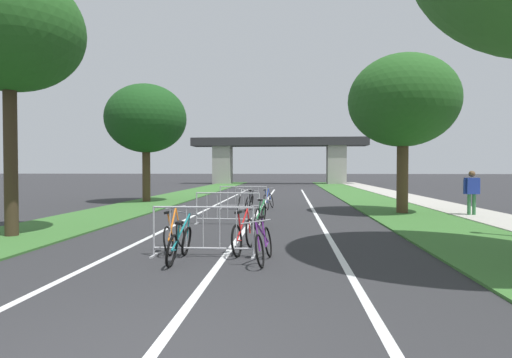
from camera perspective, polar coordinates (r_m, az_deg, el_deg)
grass_verge_left at (r=27.64m, az=-10.58°, el=-2.34°), size 3.22×56.36×0.05m
grass_verge_right at (r=27.06m, az=14.50°, el=-2.44°), size 3.22×56.36×0.05m
sidewalk_path_right at (r=27.65m, az=20.08°, el=-2.37°), size 2.24×56.36×0.08m
lane_stripe_center at (r=19.98m, az=0.84°, el=-3.81°), size 0.14×32.60×0.01m
lane_stripe_right_lane at (r=19.96m, az=7.70°, el=-3.83°), size 0.14×32.60×0.01m
lane_stripe_left_lane at (r=20.28m, az=-5.90°, el=-3.74°), size 0.14×32.60×0.01m
overpass_bridge at (r=50.19m, az=3.19°, el=3.78°), size 21.20×3.08×5.60m
tree_left_maple_mid at (r=13.17m, az=-31.09°, el=17.26°), size 3.81×3.81×7.12m
tree_left_oak_mid at (r=23.34m, az=-15.02°, el=8.06°), size 4.37×4.37×6.42m
tree_right_pine_near at (r=17.83m, az=19.74°, el=10.13°), size 4.36×4.36×6.43m
crowd_barrier_nearest at (r=8.62m, az=-7.35°, el=-7.31°), size 2.15×0.49×1.05m
crowd_barrier_second at (r=13.51m, az=-3.96°, el=-4.14°), size 2.15×0.49×1.05m
crowd_barrier_third at (r=18.41m, az=-1.78°, el=-2.66°), size 2.14×0.48×1.05m
bicycle_teal_0 at (r=8.31m, az=-10.53°, el=-8.81°), size 0.53×1.67×0.94m
bicycle_black_1 at (r=17.86m, az=-0.93°, el=-3.26°), size 0.54×1.66×0.93m
bicycle_red_2 at (r=9.05m, az=-1.74°, el=-7.79°), size 0.45×1.71×0.94m
bicycle_white_3 at (r=18.82m, az=-2.36°, el=-3.05°), size 0.64×1.63×0.98m
bicycle_orange_4 at (r=9.33m, az=-11.27°, el=-7.58°), size 0.47×1.59×0.98m
bicycle_green_5 at (r=12.83m, az=0.61°, el=-5.11°), size 0.50×1.64×0.90m
bicycle_purple_6 at (r=8.09m, az=1.08°, el=-8.97°), size 0.56×1.59×0.90m
bicycle_blue_7 at (r=18.79m, az=1.75°, el=-2.98°), size 0.52×1.73×0.96m
pedestrian_pushing_bike at (r=17.58m, az=27.75°, el=-1.21°), size 0.63×0.33×1.75m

